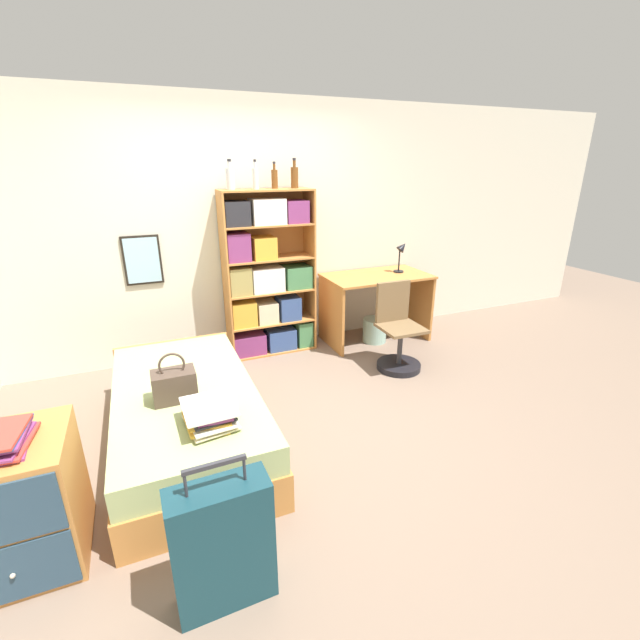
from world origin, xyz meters
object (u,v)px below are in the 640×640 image
desk (376,296)px  bottle_green (230,178)px  bottle_blue (295,177)px  bottle_brown (256,178)px  suitcase (223,545)px  handbag (174,385)px  desk_lamp (402,252)px  bookcase (266,279)px  bottle_clear (275,178)px  dresser (18,504)px  waste_bin (375,330)px  bed (187,414)px  book_stack_on_bed (211,415)px  desk_chair (398,341)px

desk → bottle_green: bearing=172.7°
bottle_blue → bottle_brown: bearing=-174.9°
suitcase → handbag: bearing=93.8°
suitcase → bottle_blue: bottle_blue is taller
bottle_brown → desk_lamp: 1.83m
bookcase → bottle_clear: (0.14, 0.03, 1.01)m
suitcase → bottle_brown: bearing=70.6°
dresser → bottle_clear: bearing=45.7°
bottle_blue → waste_bin: bearing=-15.5°
bottle_brown → bottle_green: bearing=164.6°
handbag → desk: 2.71m
bed → waste_bin: (2.23, 1.13, -0.09)m
bottle_green → bottle_blue: (0.64, -0.03, 0.00)m
bottle_green → bottle_brown: (0.23, -0.06, -0.00)m
handbag → dresser: size_ratio=0.48×
bed → desk_lamp: (2.59, 1.22, 0.78)m
handbag → bottle_green: bearing=63.1°
bottle_brown → handbag: bearing=-124.3°
bottle_brown → book_stack_on_bed: bearing=-114.2°
desk_lamp → waste_bin: bearing=-166.2°
waste_bin → desk_lamp: bearing=13.8°
handbag → bookcase: size_ratio=0.20×
waste_bin → dresser: bearing=-149.4°
bottle_green → desk_chair: bottle_green is taller
handbag → bottle_blue: size_ratio=1.20×
handbag → bottle_clear: (1.23, 1.56, 1.25)m
dresser → desk_chair: (3.00, 1.18, -0.07)m
bed → bottle_green: (0.73, 1.40, 1.60)m
handbag → desk: size_ratio=0.29×
bookcase → desk: bearing=-7.4°
book_stack_on_bed → dresser: dresser is taller
book_stack_on_bed → bottle_blue: 2.65m
bottle_green → bottle_blue: bottle_blue is taller
suitcase → desk_lamp: desk_lamp is taller
bed → bottle_blue: bearing=45.1°
bottle_brown → desk: bearing=-5.9°
bottle_brown → bed: bearing=-125.6°
desk_lamp → waste_bin: desk_lamp is taller
desk → desk_chair: 0.80m
bed → dresser: (-0.90, -0.71, 0.13)m
bottle_brown → bottle_blue: bearing=5.1°
bed → bookcase: 1.80m
book_stack_on_bed → bottle_clear: bottle_clear is taller
book_stack_on_bed → dresser: (-1.00, -0.15, -0.18)m
desk → waste_bin: 0.40m
bottle_brown → desk_lamp: bottle_brown is taller
desk_chair → desk: bearing=77.6°
bottle_brown → desk: (1.31, -0.13, -1.30)m
bottle_clear → waste_bin: (1.07, -0.26, -1.68)m
desk_chair → bottle_blue: bearing=129.2°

